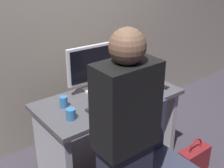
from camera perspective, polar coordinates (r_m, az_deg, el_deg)
name	(u,v)px	position (r m, az deg, el deg)	size (l,w,h in m)	color
ground_plane	(109,162)	(3.26, -0.56, -14.33)	(9.00, 9.00, 0.00)	#3D3842
wall_back	(61,3)	(3.24, -9.46, 14.61)	(6.40, 0.10, 3.00)	#9E9384
desk	(109,119)	(2.96, -0.60, -6.56)	(1.35, 0.67, 0.76)	#4C4C51
person_at_desk	(125,146)	(2.06, 2.49, -11.46)	(0.40, 0.24, 1.64)	#262838
monitor	(94,66)	(2.87, -3.38, 3.45)	(0.54, 0.16, 0.46)	silver
keyboard	(110,105)	(2.68, -0.45, -3.99)	(0.43, 0.13, 0.02)	#262626
mouse	(135,93)	(2.87, 4.33, -1.77)	(0.06, 0.10, 0.03)	white
cup_near_keyboard	(71,114)	(2.50, -7.70, -5.56)	(0.08, 0.08, 0.09)	#3372B2
cup_by_monitor	(64,102)	(2.68, -8.99, -3.31)	(0.07, 0.07, 0.10)	#3372B2
book_stack	(133,76)	(3.14, 3.89, 1.56)	(0.23, 0.18, 0.12)	#3359A5
cell_phone	(161,86)	(3.07, 9.19, -0.45)	(0.07, 0.14, 0.01)	black
handbag	(194,160)	(3.18, 14.98, -13.44)	(0.34, 0.14, 0.38)	maroon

